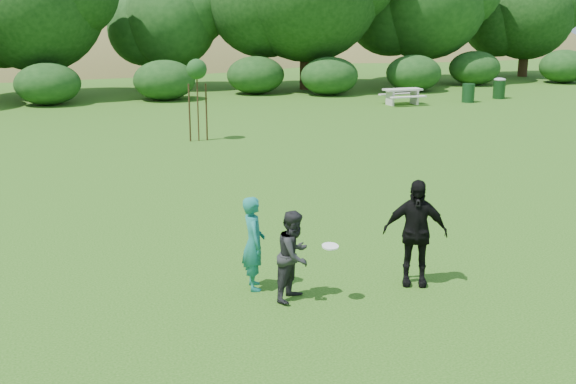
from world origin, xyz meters
The scene contains 10 objects.
ground centered at (0.00, 0.00, 0.00)m, with size 120.00×120.00×0.00m, color #19470C.
player_teal centered at (-1.30, 1.08, 0.80)m, with size 0.59×0.38×1.61m, color #186E68.
player_grey centered at (-0.81, 0.42, 0.75)m, with size 0.73×0.57×1.50m, color #242426.
player_black centered at (1.35, 0.34, 0.93)m, with size 1.09×0.45×1.86m, color black.
trash_can_near centered at (15.43, 20.20, 0.45)m, with size 0.60×0.60×0.90m, color #15391B.
frisbee centered at (-0.32, 0.08, 0.96)m, with size 0.27×0.27×0.06m.
sapling centered at (0.83, 14.68, 2.42)m, with size 0.70×0.70×2.85m.
picnic_table centered at (12.00, 20.52, 0.52)m, with size 1.80×1.48×0.76m.
trash_can_lidded centered at (17.72, 20.92, 0.54)m, with size 0.60×0.60×1.05m.
hillside centered at (-0.56, 68.45, -11.97)m, with size 150.00×72.00×52.00m.
Camera 1 is at (-4.60, -9.92, 4.71)m, focal length 45.00 mm.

